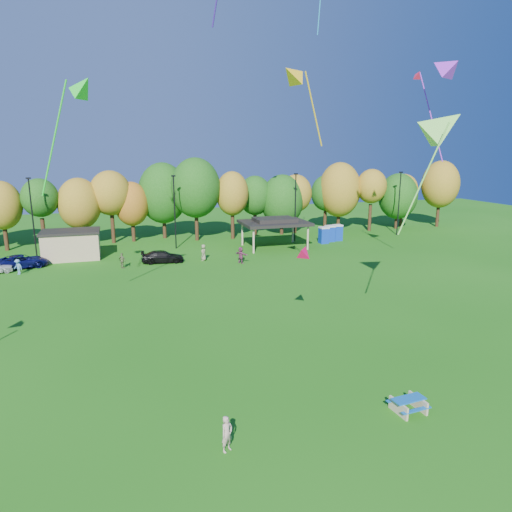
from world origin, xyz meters
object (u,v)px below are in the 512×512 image
object	(u,v)px
car_d	(163,257)
car_c	(22,261)
porta_potties	(330,234)
picnic_table	(408,404)
kite_flyer	(227,434)

from	to	relation	value
car_d	car_c	bearing A→B (deg)	87.18
porta_potties	car_c	world-z (taller)	porta_potties
car_c	car_d	world-z (taller)	car_c
picnic_table	car_d	size ratio (longest dim) A/B	0.37
car_c	car_d	xyz separation A→B (m)	(14.28, -2.00, -0.04)
picnic_table	car_c	bearing A→B (deg)	117.41
kite_flyer	car_d	size ratio (longest dim) A/B	0.34
porta_potties	car_c	distance (m)	37.24
car_d	picnic_table	bearing A→B (deg)	-161.39
porta_potties	picnic_table	world-z (taller)	porta_potties
porta_potties	car_c	bearing A→B (deg)	-175.03
picnic_table	car_c	size ratio (longest dim) A/B	0.34
car_c	car_d	bearing A→B (deg)	-110.19
kite_flyer	picnic_table	bearing A→B (deg)	-29.68
kite_flyer	car_c	bearing A→B (deg)	79.26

